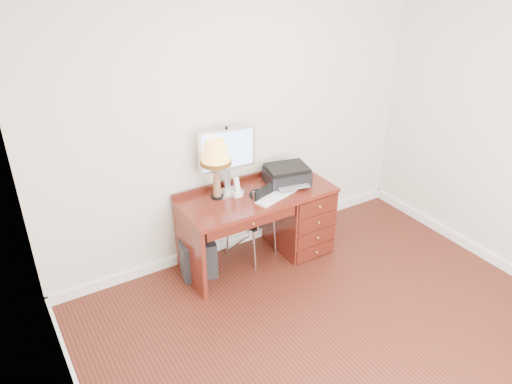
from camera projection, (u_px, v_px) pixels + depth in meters
ground at (346, 344)px, 4.06m from camera, size 4.00×4.00×0.00m
room_shell at (301, 296)px, 4.51m from camera, size 4.00×4.00×4.00m
desk at (284, 215)px, 5.07m from camera, size 1.50×0.67×0.75m
monitor at (227, 153)px, 4.62m from camera, size 0.55×0.20×0.63m
keyboard at (276, 196)px, 4.70m from camera, size 0.48×0.26×0.02m
mouse_pad at (261, 194)px, 4.73m from camera, size 0.23×0.23×0.05m
printer at (287, 175)px, 4.92m from camera, size 0.47×0.40×0.18m
leg_lamp at (216, 156)px, 4.50m from camera, size 0.28×0.28×0.58m
phone at (237, 190)px, 4.70m from camera, size 0.09×0.09×0.19m
pen_cup at (271, 175)px, 4.98m from camera, size 0.09×0.09×0.11m
chair at (255, 213)px, 4.89m from camera, size 0.52×0.53×0.86m
equipment_box at (197, 256)px, 4.82m from camera, size 0.39×0.39×0.38m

